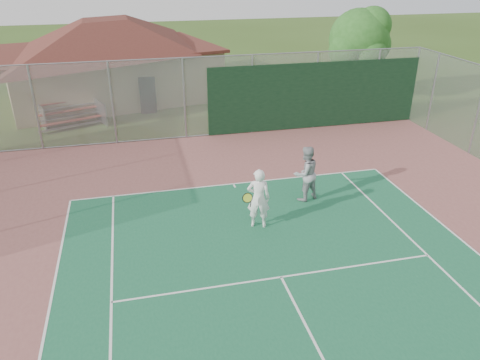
% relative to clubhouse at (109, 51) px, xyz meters
% --- Properties ---
extents(back_fence, '(20.08, 0.11, 3.53)m').
position_rel_clubhouse_xyz_m(back_fence, '(6.28, -7.66, -0.92)').
color(back_fence, gray).
rests_on(back_fence, ground).
extents(side_fence_right, '(0.08, 9.00, 3.50)m').
position_rel_clubhouse_xyz_m(side_fence_right, '(14.18, -12.13, -0.84)').
color(side_fence_right, gray).
rests_on(side_fence_right, ground).
extents(clubhouse, '(13.34, 10.46, 5.10)m').
position_rel_clubhouse_xyz_m(clubhouse, '(0.00, 0.00, 0.00)').
color(clubhouse, tan).
rests_on(clubhouse, ground).
extents(bleachers, '(3.40, 2.60, 1.06)m').
position_rel_clubhouse_xyz_m(bleachers, '(-1.92, -4.57, -2.02)').
color(bleachers, '#9C3524').
rests_on(bleachers, ground).
extents(tree, '(3.64, 3.45, 5.07)m').
position_rel_clubhouse_xyz_m(tree, '(12.79, -4.42, 0.75)').
color(tree, '#3B2415').
rests_on(tree, ground).
extents(player_white_front, '(0.96, 0.68, 1.83)m').
position_rel_clubhouse_xyz_m(player_white_front, '(4.26, -15.71, -1.67)').
color(player_white_front, white).
rests_on(player_white_front, ground).
extents(player_grey_back, '(1.06, 0.93, 1.84)m').
position_rel_clubhouse_xyz_m(player_grey_back, '(6.20, -14.40, -1.67)').
color(player_grey_back, '#97999C').
rests_on(player_grey_back, ground).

